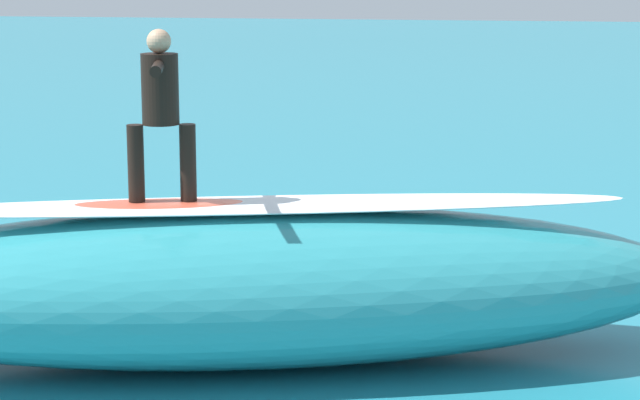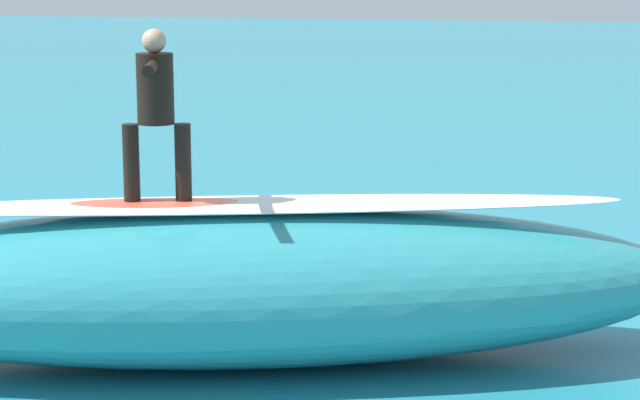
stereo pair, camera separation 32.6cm
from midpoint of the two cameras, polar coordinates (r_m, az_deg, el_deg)
ground_plane at (r=14.26m, az=-3.17°, el=-3.72°), size 120.00×120.00×0.00m
wave_crest at (r=11.25m, az=-4.11°, el=-4.06°), size 8.60×4.44×1.45m
wave_foam_lip at (r=11.07m, az=-4.17°, el=-0.25°), size 7.00×2.68×0.08m
surfboard_riding at (r=11.08m, az=-8.25°, el=-0.29°), size 2.04×1.03×0.10m
surfer_riding at (r=10.93m, az=-8.39°, el=4.60°), size 0.60×1.44×1.55m
surfboard_paddling at (r=15.02m, az=4.83°, el=-2.84°), size 2.14×2.07×0.06m
surfer_paddling at (r=14.89m, az=5.16°, el=-2.35°), size 1.33×1.27×0.30m
foam_patch_near at (r=15.66m, az=-4.68°, el=-2.19°), size 0.97×1.14×0.09m
foam_patch_far at (r=16.03m, az=7.23°, el=-1.93°), size 0.55×0.39×0.09m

